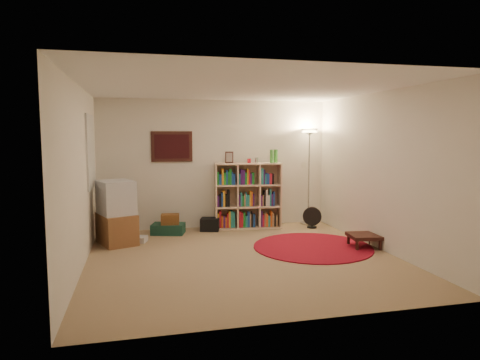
# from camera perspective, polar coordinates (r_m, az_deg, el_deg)

# --- Properties ---
(room) EXTENTS (4.54, 4.54, 2.54)m
(room) POSITION_cam_1_polar(r_m,az_deg,el_deg) (6.27, -0.21, 0.91)
(room) COLOR #987A59
(room) RESTS_ON ground
(bookshelf) EXTENTS (1.32, 0.52, 1.54)m
(bookshelf) POSITION_cam_1_polar(r_m,az_deg,el_deg) (8.35, 0.95, -2.23)
(bookshelf) COLOR #FFD1AA
(bookshelf) RESTS_ON ground
(floor_lamp) EXTENTS (0.43, 0.43, 1.95)m
(floor_lamp) POSITION_cam_1_polar(r_m,az_deg,el_deg) (8.76, 9.23, 4.62)
(floor_lamp) COLOR #B3B5B8
(floor_lamp) RESTS_ON ground
(floor_fan) EXTENTS (0.37, 0.25, 0.42)m
(floor_fan) POSITION_cam_1_polar(r_m,az_deg,el_deg) (8.53, 9.58, -4.95)
(floor_fan) COLOR black
(floor_fan) RESTS_ON ground
(tv_stand) EXTENTS (0.74, 0.86, 1.07)m
(tv_stand) POSITION_cam_1_polar(r_m,az_deg,el_deg) (7.45, -16.12, -4.31)
(tv_stand) COLOR brown
(tv_stand) RESTS_ON ground
(dvd_box) EXTENTS (0.34, 0.31, 0.10)m
(dvd_box) POSITION_cam_1_polar(r_m,az_deg,el_deg) (7.57, -13.43, -7.68)
(dvd_box) COLOR silver
(dvd_box) RESTS_ON ground
(suitcase) EXTENTS (0.67, 0.53, 0.19)m
(suitcase) POSITION_cam_1_polar(r_m,az_deg,el_deg) (8.05, -9.55, -6.43)
(suitcase) COLOR #14382D
(suitcase) RESTS_ON ground
(wicker_basket) EXTENTS (0.35, 0.27, 0.19)m
(wicker_basket) POSITION_cam_1_polar(r_m,az_deg,el_deg) (7.97, -9.30, -5.18)
(wicker_basket) COLOR #5B3316
(wicker_basket) RESTS_ON suitcase
(duffel_bag) EXTENTS (0.42, 0.38, 0.24)m
(duffel_bag) POSITION_cam_1_polar(r_m,az_deg,el_deg) (8.22, -4.02, -5.92)
(duffel_bag) COLOR black
(duffel_bag) RESTS_ON ground
(red_rug) EXTENTS (1.93, 1.93, 0.02)m
(red_rug) POSITION_cam_1_polar(r_m,az_deg,el_deg) (7.13, 9.66, -8.77)
(red_rug) COLOR maroon
(red_rug) RESTS_ON ground
(side_table) EXTENTS (0.53, 0.53, 0.22)m
(side_table) POSITION_cam_1_polar(r_m,az_deg,el_deg) (7.27, 16.22, -7.24)
(side_table) COLOR black
(side_table) RESTS_ON ground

